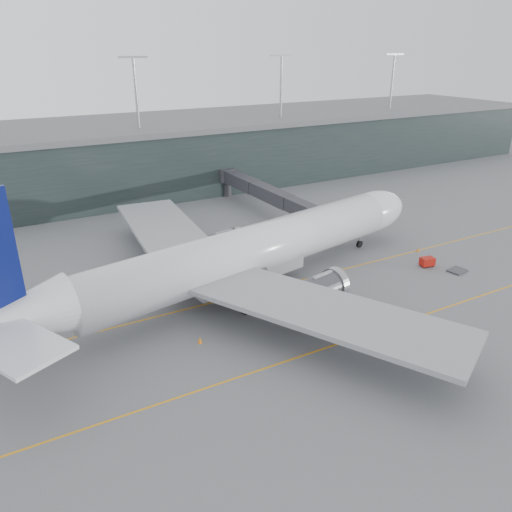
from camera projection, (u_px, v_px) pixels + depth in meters
ground at (216, 287)px, 70.15m from camera, size 320.00×320.00×0.00m
taxiline_a at (228, 298)px, 66.93m from camera, size 160.00×0.25×0.02m
taxiline_b at (293, 359)px, 54.05m from camera, size 160.00×0.25×0.02m
taxiline_lead_main at (194, 237)px, 88.48m from camera, size 0.25×60.00×0.02m
terminal at (108, 158)px, 113.85m from camera, size 240.00×36.00×29.00m
main_aircraft at (248, 253)px, 67.33m from camera, size 70.12×64.98×19.76m
jet_bridge at (266, 193)px, 97.44m from camera, size 4.19×42.84×6.30m
gse_cart at (427, 262)px, 76.40m from camera, size 2.31×1.71×1.42m
baggage_dolly at (457, 271)px, 74.85m from camera, size 2.97×2.54×0.26m
uld_a at (166, 263)px, 75.34m from camera, size 1.98×1.59×1.80m
uld_b at (159, 256)px, 77.80m from camera, size 2.31×1.99×1.85m
uld_c at (180, 255)px, 77.84m from camera, size 2.36×1.91×2.09m
cone_nose at (418, 250)px, 82.01m from camera, size 0.44×0.44×0.70m
cone_wing_stbd at (367, 334)px, 58.11m from camera, size 0.43×0.43×0.68m
cone_wing_port at (240, 248)px, 82.74m from camera, size 0.50×0.50×0.80m
cone_tail at (200, 340)px, 56.79m from camera, size 0.51×0.51×0.80m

